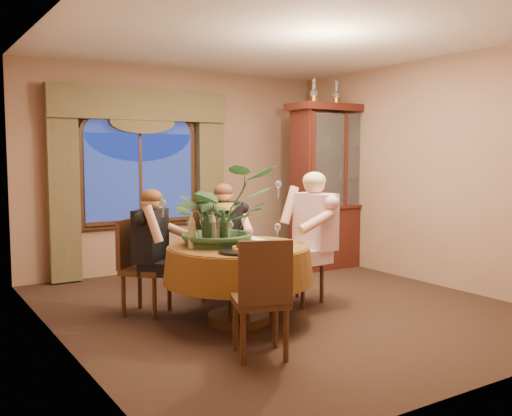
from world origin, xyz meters
TOP-DOWN VIEW (x-y plane):
  - floor at (0.00, 0.00)m, footprint 5.00×5.00m
  - wall_back at (0.00, 2.50)m, footprint 4.50×0.00m
  - wall_right at (2.25, 0.00)m, footprint 0.00×5.00m
  - ceiling at (0.00, 0.00)m, footprint 5.00×5.00m
  - window at (-0.60, 2.43)m, footprint 1.62×0.10m
  - arched_transom at (-0.60, 2.43)m, footprint 1.60×0.06m
  - drapery_left at (-1.63, 2.38)m, footprint 0.38×0.14m
  - drapery_right at (0.43, 2.38)m, footprint 0.38×0.14m
  - swag_valance at (-0.60, 2.35)m, footprint 2.45×0.16m
  - dining_table at (-0.64, -0.25)m, footprint 1.81×1.81m
  - china_cabinet at (1.98, 1.43)m, footprint 1.44×0.57m
  - oil_lamp_left at (1.57, 1.43)m, footprint 0.11×0.11m
  - oil_lamp_center at (1.98, 1.43)m, footprint 0.11×0.11m
  - oil_lamp_right at (2.38, 1.43)m, footprint 0.11×0.11m
  - chair_right at (0.29, 0.01)m, footprint 0.52×0.52m
  - chair_back_right at (-0.40, 0.69)m, footprint 0.51×0.51m
  - chair_back at (-1.29, 0.49)m, footprint 0.59×0.59m
  - chair_front_left at (-0.98, -1.15)m, footprint 0.54×0.54m
  - person_pink at (0.35, -0.17)m, footprint 0.51×0.55m
  - person_back at (-1.27, 0.42)m, footprint 0.62×0.62m
  - person_scarf at (-0.31, 0.65)m, footprint 0.59×0.56m
  - stoneware_vase at (-0.72, -0.09)m, footprint 0.13×0.13m
  - centerpiece_plant at (-0.75, -0.09)m, footprint 1.03×1.15m
  - olive_bowl at (-0.58, -0.30)m, footprint 0.16×0.16m
  - cheese_platter at (-0.85, -0.62)m, footprint 0.38×0.38m
  - wine_bottle_0 at (-1.10, -0.17)m, footprint 0.07×0.07m
  - wine_bottle_1 at (-0.82, -0.27)m, footprint 0.07×0.07m
  - wine_bottle_2 at (-0.89, -0.18)m, footprint 0.07×0.07m
  - wine_bottle_3 at (-0.91, -0.09)m, footprint 0.07×0.07m
  - wine_bottle_4 at (-0.97, -0.24)m, footprint 0.07×0.07m
  - tasting_paper_0 at (-0.42, -0.40)m, footprint 0.24×0.32m
  - tasting_paper_1 at (-0.34, 0.02)m, footprint 0.23×0.31m
  - wine_glass_person_pink at (-0.16, -0.21)m, footprint 0.07×0.07m
  - wine_glass_person_back at (-0.97, 0.10)m, footprint 0.07×0.07m
  - wine_glass_person_scarf at (-0.48, 0.20)m, footprint 0.07×0.07m

SIDE VIEW (x-z plane):
  - floor at x=0.00m, z-range 0.00..0.00m
  - dining_table at x=-0.64m, z-range 0.00..0.75m
  - chair_right at x=0.29m, z-range 0.00..0.96m
  - chair_back_right at x=-0.40m, z-range 0.00..0.96m
  - chair_back at x=-1.29m, z-range 0.00..0.96m
  - chair_front_left at x=-0.98m, z-range 0.00..0.96m
  - person_back at x=-1.27m, z-range 0.00..1.28m
  - person_scarf at x=-0.31m, z-range 0.00..1.30m
  - person_pink at x=0.35m, z-range 0.00..1.44m
  - tasting_paper_0 at x=-0.42m, z-range 0.75..0.76m
  - tasting_paper_1 at x=-0.34m, z-range 0.75..0.76m
  - cheese_platter at x=-0.85m, z-range 0.75..0.77m
  - olive_bowl at x=-0.58m, z-range 0.75..0.80m
  - wine_glass_person_pink at x=-0.16m, z-range 0.75..0.93m
  - wine_glass_person_back at x=-0.97m, z-range 0.75..0.93m
  - wine_glass_person_scarf at x=-0.48m, z-range 0.75..0.93m
  - stoneware_vase at x=-0.72m, z-range 0.75..1.00m
  - wine_bottle_0 at x=-1.10m, z-range 0.75..1.08m
  - wine_bottle_1 at x=-0.82m, z-range 0.75..1.08m
  - wine_bottle_2 at x=-0.89m, z-range 0.75..1.08m
  - wine_bottle_3 at x=-0.91m, z-range 0.75..1.08m
  - wine_bottle_4 at x=-0.97m, z-range 0.75..1.08m
  - china_cabinet at x=1.98m, z-range 0.00..2.33m
  - drapery_left at x=-1.63m, z-range 0.02..2.34m
  - drapery_right at x=0.43m, z-range 0.02..2.34m
  - window at x=-0.60m, z-range 0.64..1.96m
  - centerpiece_plant at x=-0.75m, z-range 0.95..1.85m
  - wall_back at x=0.00m, z-range -0.85..3.65m
  - wall_right at x=2.25m, z-range -1.10..3.90m
  - arched_transom at x=-0.60m, z-range 1.86..2.30m
  - swag_valance at x=-0.60m, z-range 2.07..2.49m
  - oil_lamp_left at x=1.57m, z-range 2.33..2.67m
  - oil_lamp_center at x=1.98m, z-range 2.33..2.67m
  - oil_lamp_right at x=2.38m, z-range 2.33..2.67m
  - ceiling at x=0.00m, z-range 2.80..2.80m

